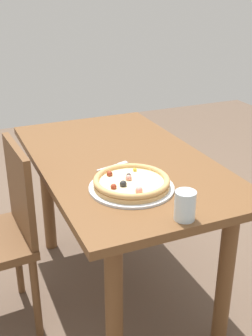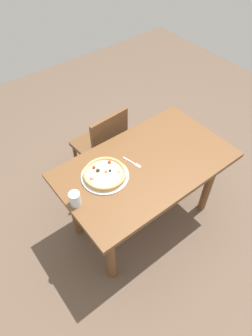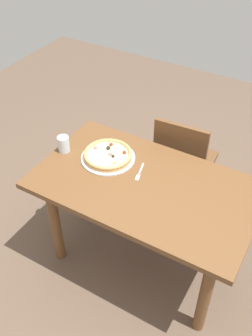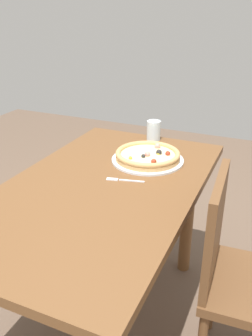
{
  "view_description": "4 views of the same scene",
  "coord_description": "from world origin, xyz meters",
  "px_view_note": "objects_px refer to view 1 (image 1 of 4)",
  "views": [
    {
      "loc": [
        1.73,
        -0.72,
        1.54
      ],
      "look_at": [
        0.16,
        -0.04,
        0.78
      ],
      "focal_mm": 45.75,
      "sensor_mm": 36.0,
      "label": 1
    },
    {
      "loc": [
        1.04,
        1.08,
        2.38
      ],
      "look_at": [
        0.16,
        -0.04,
        0.78
      ],
      "focal_mm": 31.51,
      "sensor_mm": 36.0,
      "label": 2
    },
    {
      "loc": [
        -0.74,
        1.5,
        2.32
      ],
      "look_at": [
        0.16,
        -0.04,
        0.78
      ],
      "focal_mm": 41.32,
      "sensor_mm": 36.0,
      "label": 3
    },
    {
      "loc": [
        -1.18,
        -0.63,
        1.45
      ],
      "look_at": [
        0.16,
        -0.04,
        0.78
      ],
      "focal_mm": 38.36,
      "sensor_mm": 36.0,
      "label": 4
    }
  ],
  "objects_px": {
    "plate": "(131,188)",
    "drinking_glass": "(185,205)",
    "fork": "(115,165)",
    "pizza": "(131,182)",
    "dining_table": "(121,181)"
  },
  "relations": [
    {
      "from": "fork",
      "to": "dining_table",
      "type": "bearing_deg",
      "value": 36.42
    },
    {
      "from": "dining_table",
      "to": "drinking_glass",
      "type": "height_order",
      "value": "drinking_glass"
    },
    {
      "from": "dining_table",
      "to": "plate",
      "type": "xyz_separation_m",
      "value": [
        0.32,
        -0.09,
        0.13
      ]
    },
    {
      "from": "plate",
      "to": "drinking_glass",
      "type": "relative_size",
      "value": 3.21
    },
    {
      "from": "plate",
      "to": "dining_table",
      "type": "bearing_deg",
      "value": 164.47
    },
    {
      "from": "pizza",
      "to": "fork",
      "type": "relative_size",
      "value": 1.88
    },
    {
      "from": "plate",
      "to": "pizza",
      "type": "bearing_deg",
      "value": -70.68
    },
    {
      "from": "plate",
      "to": "pizza",
      "type": "relative_size",
      "value": 1.12
    },
    {
      "from": "plate",
      "to": "fork",
      "type": "relative_size",
      "value": 2.11
    },
    {
      "from": "pizza",
      "to": "fork",
      "type": "xyz_separation_m",
      "value": [
        -0.24,
        0.03,
        -0.03
      ]
    },
    {
      "from": "plate",
      "to": "pizza",
      "type": "distance_m",
      "value": 0.03
    },
    {
      "from": "plate",
      "to": "pizza",
      "type": "height_order",
      "value": "pizza"
    },
    {
      "from": "dining_table",
      "to": "plate",
      "type": "height_order",
      "value": "plate"
    },
    {
      "from": "fork",
      "to": "drinking_glass",
      "type": "bearing_deg",
      "value": -98.17
    },
    {
      "from": "fork",
      "to": "pizza",
      "type": "bearing_deg",
      "value": -109.7
    }
  ]
}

